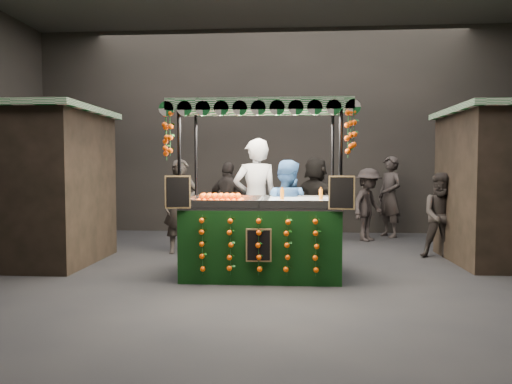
{
  "coord_description": "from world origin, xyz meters",
  "views": [
    {
      "loc": [
        0.23,
        -6.55,
        1.6
      ],
      "look_at": [
        -0.27,
        0.75,
        1.22
      ],
      "focal_mm": 32.77,
      "sensor_mm": 36.0,
      "label": 1
    }
  ],
  "objects": [
    {
      "name": "ground",
      "position": [
        0.0,
        0.0,
        0.0
      ],
      "size": [
        12.0,
        12.0,
        0.0
      ],
      "primitive_type": "plane",
      "color": "black",
      "rests_on": "ground"
    },
    {
      "name": "market_hall",
      "position": [
        0.0,
        0.0,
        3.38
      ],
      "size": [
        12.1,
        10.1,
        5.05
      ],
      "color": "black",
      "rests_on": "ground"
    },
    {
      "name": "neighbour_stall_left",
      "position": [
        -4.4,
        1.0,
        1.31
      ],
      "size": [
        3.0,
        2.2,
        2.6
      ],
      "color": "black",
      "rests_on": "ground"
    },
    {
      "name": "juice_stall",
      "position": [
        -0.15,
        0.26,
        0.78
      ],
      "size": [
        2.6,
        1.53,
        2.52
      ],
      "color": "black",
      "rests_on": "ground"
    },
    {
      "name": "vendor_grey",
      "position": [
        -0.31,
        1.23,
        1.04
      ],
      "size": [
        0.86,
        0.68,
        2.08
      ],
      "rotation": [
        0.0,
        0.0,
        3.41
      ],
      "color": "slate",
      "rests_on": "ground"
    },
    {
      "name": "vendor_blue",
      "position": [
        0.2,
        1.07,
        0.86
      ],
      "size": [
        1.01,
        0.91,
        1.72
      ],
      "rotation": [
        0.0,
        0.0,
        2.78
      ],
      "color": "#2B508A",
      "rests_on": "ground"
    },
    {
      "name": "shopper_0",
      "position": [
        -1.76,
        2.01,
        0.88
      ],
      "size": [
        0.71,
        0.54,
        1.76
      ],
      "rotation": [
        0.0,
        0.0,
        0.2
      ],
      "color": "#2A2522",
      "rests_on": "ground"
    },
    {
      "name": "shopper_1",
      "position": [
        2.94,
        1.8,
        0.76
      ],
      "size": [
        0.83,
        0.7,
        1.51
      ],
      "rotation": [
        0.0,
        0.0,
        -0.19
      ],
      "color": "#292321",
      "rests_on": "ground"
    },
    {
      "name": "shopper_2",
      "position": [
        -1.04,
        3.38,
        0.86
      ],
      "size": [
        1.09,
        0.75,
        1.72
      ],
      "rotation": [
        0.0,
        0.0,
        2.78
      ],
      "color": "#292322",
      "rests_on": "ground"
    },
    {
      "name": "shopper_3",
      "position": [
        1.97,
        3.73,
        0.79
      ],
      "size": [
        1.11,
        1.16,
        1.58
      ],
      "rotation": [
        0.0,
        0.0,
        0.87
      ],
      "color": "#292221",
      "rests_on": "ground"
    },
    {
      "name": "shopper_4",
      "position": [
        -4.43,
        3.45,
        0.97
      ],
      "size": [
        1.13,
        1.08,
        1.94
      ],
      "rotation": [
        0.0,
        0.0,
        3.82
      ],
      "color": "#282420",
      "rests_on": "ground"
    },
    {
      "name": "shopper_5",
      "position": [
        0.85,
        3.97,
        0.92
      ],
      "size": [
        1.62,
        1.55,
        1.84
      ],
      "rotation": [
        0.0,
        0.0,
        2.4
      ],
      "color": "black",
      "rests_on": "ground"
    },
    {
      "name": "shopper_6",
      "position": [
        2.56,
        4.33,
        0.93
      ],
      "size": [
        0.7,
        0.81,
        1.86
      ],
      "rotation": [
        0.0,
        0.0,
        -1.1
      ],
      "color": "#2D2624",
      "rests_on": "ground"
    }
  ]
}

